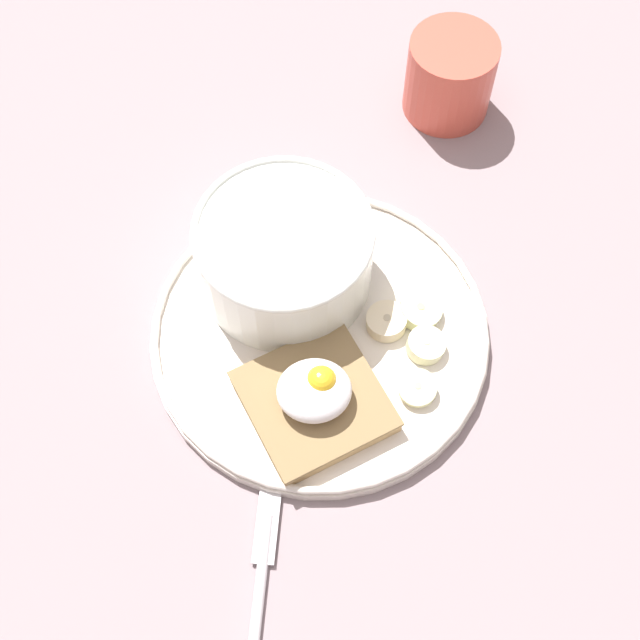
{
  "coord_description": "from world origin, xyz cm",
  "views": [
    {
      "loc": [
        -3.44,
        -31.49,
        65.46
      ],
      "look_at": [
        0.0,
        0.0,
        5.0
      ],
      "focal_mm": 50.0,
      "sensor_mm": 36.0,
      "label": 1
    }
  ],
  "objects": [
    {
      "name": "ground_plane",
      "position": [
        0.0,
        0.0,
        1.0
      ],
      "size": [
        120.0,
        120.0,
        2.0
      ],
      "primitive_type": "cube",
      "color": "gray",
      "rests_on": "ground"
    },
    {
      "name": "plate",
      "position": [
        0.0,
        0.0,
        2.8
      ],
      "size": [
        26.7,
        26.7,
        1.6
      ],
      "color": "silver",
      "rests_on": "ground_plane"
    },
    {
      "name": "oatmeal_bowl",
      "position": [
        -2.21,
        5.23,
        6.48
      ],
      "size": [
        13.93,
        13.93,
        7.12
      ],
      "color": "white",
      "rests_on": "plate"
    },
    {
      "name": "toast_slice",
      "position": [
        -1.1,
        -6.17,
        3.87
      ],
      "size": [
        12.64,
        12.64,
        1.57
      ],
      "color": "olive",
      "rests_on": "plate"
    },
    {
      "name": "poached_egg",
      "position": [
        -1.02,
        -6.11,
        5.97
      ],
      "size": [
        5.52,
        5.05,
        3.23
      ],
      "color": "white",
      "rests_on": "toast_slice"
    },
    {
      "name": "banana_slice_front",
      "position": [
        7.98,
        -2.38,
        3.65
      ],
      "size": [
        3.12,
        3.02,
        1.44
      ],
      "color": "#F3F0BD",
      "rests_on": "plate"
    },
    {
      "name": "banana_slice_left",
      "position": [
        8.01,
        0.7,
        3.73
      ],
      "size": [
        4.57,
        4.49,
        1.75
      ],
      "color": "beige",
      "rests_on": "plate"
    },
    {
      "name": "banana_slice_back",
      "position": [
        5.24,
        -0.25,
        3.67
      ],
      "size": [
        4.3,
        4.27,
        1.41
      ],
      "color": "beige",
      "rests_on": "plate"
    },
    {
      "name": "banana_slice_right",
      "position": [
        6.78,
        -5.86,
        3.61
      ],
      "size": [
        4.09,
        4.13,
        1.47
      ],
      "color": "beige",
      "rests_on": "plate"
    },
    {
      "name": "coffee_mug",
      "position": [
        14.02,
        22.56,
        5.86
      ],
      "size": [
        7.82,
        7.82,
        7.51
      ],
      "color": "#D5513F",
      "rests_on": "ground_plane"
    },
    {
      "name": "knife",
      "position": [
        -5.99,
        -17.61,
        2.4
      ],
      "size": [
        3.95,
        14.39,
        0.8
      ],
      "color": "silver",
      "rests_on": "ground_plane"
    }
  ]
}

